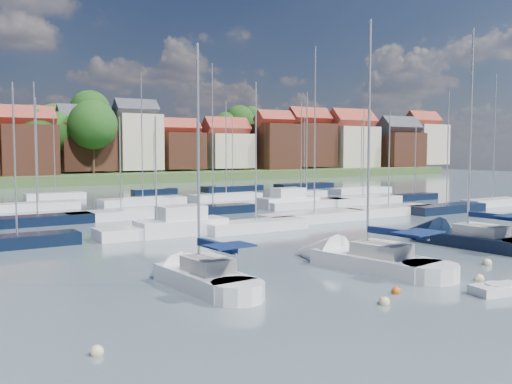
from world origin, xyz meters
TOP-DOWN VIEW (x-y plane):
  - ground at (0.00, 40.00)m, footprint 260.00×260.00m
  - sailboat_left at (-11.72, 4.76)m, footprint 2.96×9.23m
  - sailboat_centre at (-2.07, 3.80)m, footprint 4.65×11.15m
  - sailboat_navy at (8.96, 5.70)m, footprint 3.90×11.70m
  - tender at (-0.82, -4.31)m, footprint 2.73×1.62m
  - buoy_a at (-18.62, -2.13)m, footprint 0.45×0.45m
  - buoy_b at (-6.49, -2.79)m, footprint 0.49×0.49m
  - buoy_c at (-4.70, -1.75)m, footprint 0.43×0.43m
  - buoy_d at (0.75, -2.16)m, footprint 0.46×0.46m
  - buoy_e at (2.63, 7.58)m, footprint 0.50×0.50m
  - buoy_g at (-2.25, 0.21)m, footprint 0.49×0.49m
  - buoy_h at (4.53, 0.07)m, footprint 0.51×0.51m
  - marina_field at (1.91, 35.15)m, footprint 79.62×41.41m
  - far_shore_town at (2.23, 132.67)m, footprint 212.46×90.00m

SIDE VIEW (x-z plane):
  - ground at x=0.00m, z-range 0.00..0.00m
  - buoy_a at x=-18.62m, z-range -0.22..0.22m
  - buoy_b at x=-6.49m, z-range -0.25..0.25m
  - buoy_c at x=-4.70m, z-range -0.22..0.22m
  - buoy_d at x=0.75m, z-range -0.23..0.23m
  - buoy_e at x=2.63m, z-range -0.25..0.25m
  - buoy_g at x=-2.25m, z-range -0.24..0.24m
  - buoy_h at x=4.53m, z-range -0.25..0.25m
  - tender at x=-0.82m, z-range -0.06..0.49m
  - sailboat_navy at x=8.96m, z-range -7.61..8.32m
  - sailboat_centre at x=-2.07m, z-range -7.02..7.73m
  - sailboat_left at x=-11.72m, z-range -5.88..6.61m
  - marina_field at x=1.91m, z-range -7.53..8.40m
  - far_shore_town at x=2.23m, z-range -6.53..15.74m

